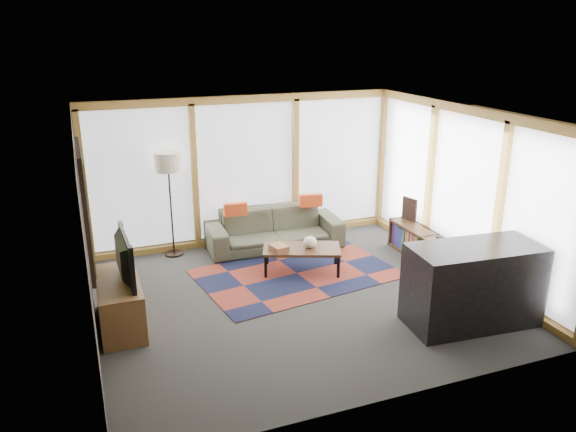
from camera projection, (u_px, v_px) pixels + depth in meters
name	position (u px, v px, depth m)	size (l,w,h in m)	color
ground	(298.00, 297.00, 8.04)	(5.50, 5.50, 0.00)	#2B2B29
room_envelope	(316.00, 180.00, 8.21)	(5.52, 5.02, 2.62)	#3D352D
rug	(297.00, 273.00, 8.79)	(2.97, 1.91, 0.01)	maroon
sofa	(274.00, 229.00, 9.76)	(2.32, 0.91, 0.68)	#3D3F30
pillow_left	(235.00, 209.00, 9.37)	(0.39, 0.12, 0.21)	#D1451A
pillow_right	(311.00, 200.00, 9.84)	(0.40, 0.12, 0.22)	#D1451A
floor_lamp	(171.00, 205.00, 9.27)	(0.45, 0.45, 1.77)	black
coffee_table	(302.00, 259.00, 8.83)	(1.20, 0.60, 0.40)	#361B11
book_stack	(279.00, 248.00, 8.64)	(0.22, 0.27, 0.09)	brown
vase	(310.00, 242.00, 8.74)	(0.21, 0.21, 0.19)	beige
bookshelf	(429.00, 250.00, 9.08)	(0.36, 1.98, 0.49)	#361B11
bowl_a	(451.00, 245.00, 8.48)	(0.21, 0.21, 0.10)	black
bowl_b	(440.00, 238.00, 8.82)	(0.14, 0.14, 0.07)	black
shelf_picture	(409.00, 209.00, 9.67)	(0.04, 0.30, 0.40)	black
tv_console	(120.00, 303.00, 7.18)	(0.53, 1.26, 0.63)	brown
television	(118.00, 258.00, 7.01)	(1.06, 0.14, 0.61)	black
bar_counter	(473.00, 285.00, 7.19)	(1.68, 0.78, 1.06)	black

